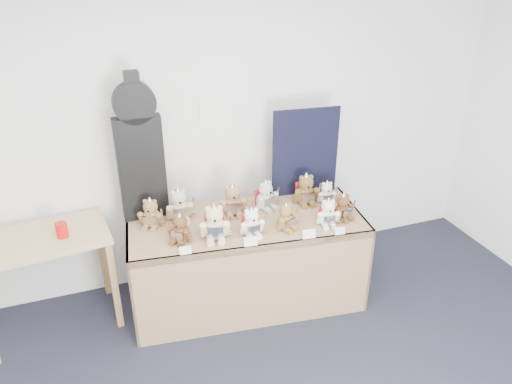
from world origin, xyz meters
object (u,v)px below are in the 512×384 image
object	(u,v)px
guitar_case	(139,150)
teddy_front_end	(343,208)
teddy_front_left	(215,224)
teddy_front_right	(286,218)
teddy_back_centre_right	(266,196)
display_table	(249,243)
teddy_front_far_left	(180,229)
teddy_back_far_left	(151,214)
teddy_back_left	(179,206)
side_table	(42,253)
teddy_back_end	(327,193)
teddy_back_right	(306,190)
teddy_front_centre	(252,223)
red_cup	(62,230)
teddy_back_centre_left	(233,201)
teddy_front_far_right	(328,213)

from	to	relation	value
guitar_case	teddy_front_end	size ratio (longest dim) A/B	4.88
teddy_front_left	teddy_front_right	world-z (taller)	teddy_front_left
teddy_front_right	teddy_back_centre_right	xyz separation A→B (m)	(-0.03, 0.37, 0.01)
display_table	teddy_front_far_left	bearing A→B (deg)	-168.11
display_table	guitar_case	xyz separation A→B (m)	(-0.73, 0.42, 0.75)
teddy_front_far_left	teddy_front_end	size ratio (longest dim) A/B	1.05
teddy_back_centre_right	teddy_back_far_left	xyz separation A→B (m)	(-0.95, 0.03, -0.00)
teddy_front_far_left	teddy_back_left	distance (m)	0.33
side_table	teddy_back_centre_right	xyz separation A→B (m)	(1.79, -0.07, 0.20)
teddy_back_centre_right	teddy_back_far_left	bearing A→B (deg)	160.45
teddy_front_right	teddy_back_end	distance (m)	0.57
teddy_front_far_left	teddy_back_right	distance (m)	1.16
teddy_front_left	teddy_back_centre_right	world-z (taller)	teddy_front_left
display_table	guitar_case	world-z (taller)	guitar_case
teddy_front_centre	teddy_front_end	xyz separation A→B (m)	(0.78, -0.01, -0.01)
teddy_front_far_left	teddy_back_far_left	xyz separation A→B (m)	(-0.17, 0.30, 0.00)
red_cup	teddy_front_centre	bearing A→B (deg)	-16.11
display_table	teddy_back_centre_right	size ratio (longest dim) A/B	7.13
teddy_front_centre	teddy_back_right	xyz separation A→B (m)	(0.60, 0.33, 0.02)
side_table	teddy_front_right	size ratio (longest dim) A/B	4.31
display_table	red_cup	size ratio (longest dim) A/B	17.07
teddy_front_left	teddy_back_centre_left	world-z (taller)	teddy_front_left
red_cup	teddy_back_right	distance (m)	1.96
teddy_back_centre_left	teddy_front_left	bearing A→B (deg)	-120.40
teddy_back_left	teddy_back_centre_right	xyz separation A→B (m)	(0.72, -0.06, -0.01)
teddy_front_right	teddy_back_centre_left	size ratio (longest dim) A/B	0.82
display_table	teddy_back_centre_right	xyz separation A→B (m)	(0.23, 0.21, 0.28)
red_cup	teddy_front_far_left	world-z (taller)	teddy_front_far_left
guitar_case	teddy_back_left	world-z (taller)	guitar_case
red_cup	teddy_front_far_right	size ratio (longest dim) A/B	0.46
teddy_back_centre_right	teddy_back_end	xyz separation A→B (m)	(0.52, -0.09, -0.02)
teddy_front_left	teddy_front_end	distance (m)	1.05
side_table	teddy_back_far_left	bearing A→B (deg)	-9.36
teddy_back_left	teddy_back_centre_left	distance (m)	0.43
display_table	side_table	world-z (taller)	side_table
red_cup	teddy_front_end	xyz separation A→B (m)	(2.13, -0.41, 0.00)
display_table	teddy_front_left	world-z (taller)	teddy_front_left
teddy_front_end	teddy_front_left	bearing A→B (deg)	162.41
teddy_front_end	teddy_back_left	xyz separation A→B (m)	(-1.24, 0.43, 0.02)
display_table	teddy_front_far_right	distance (m)	0.68
teddy_front_end	teddy_back_left	distance (m)	1.32
red_cup	teddy_back_right	xyz separation A→B (m)	(1.96, -0.06, 0.02)
teddy_back_right	guitar_case	bearing A→B (deg)	177.36
teddy_front_left	teddy_front_far_right	size ratio (longest dim) A/B	1.26
side_table	teddy_back_left	bearing A→B (deg)	-7.29
teddy_back_right	teddy_back_end	distance (m)	0.18
red_cup	guitar_case	bearing A→B (deg)	15.19
red_cup	teddy_front_far_left	size ratio (longest dim) A/B	0.45
display_table	teddy_front_end	size ratio (longest dim) A/B	8.13
display_table	teddy_front_far_right	bearing A→B (deg)	-12.43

